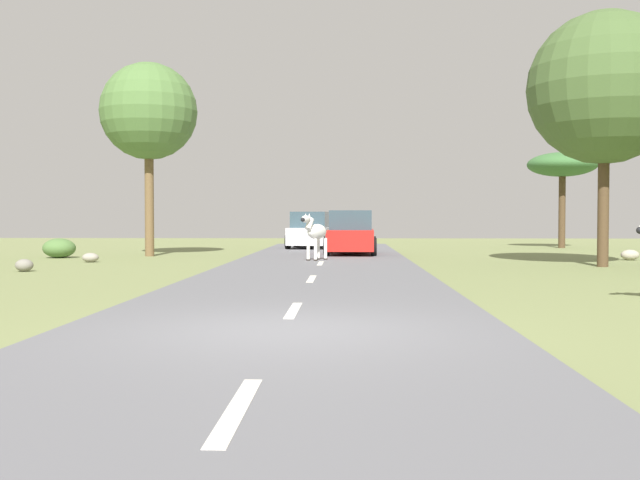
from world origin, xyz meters
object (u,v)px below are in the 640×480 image
Objects in this scene: bush_0 at (59,248)px; rock_3 at (90,258)px; tree_0 at (562,166)px; car_0 at (310,231)px; tree_1 at (605,88)px; tree_2 at (149,112)px; zebra_0 at (316,232)px; car_1 at (351,234)px; rock_0 at (630,255)px; rock_2 at (24,265)px.

bush_0 reaches higher than rock_3.
tree_0 is 23.98m from bush_0.
car_0 is 16.61m from tree_1.
rock_3 is (-6.91, -11.02, -0.69)m from car_0.
tree_1 is at bearing -20.24° from tree_2.
car_0 reaches higher than zebra_0.
bush_0 is (-9.02, -8.37, -0.48)m from car_0.
bush_0 is at bearing -166.65° from car_1.
bush_0 is (-18.61, 4.40, -5.07)m from tree_1.
car_1 is at bearing 6.73° from tree_2.
rock_0 is at bearing 5.71° from rock_3.
tree_2 is at bearing -126.10° from car_0.
zebra_0 is 2.51× the size of rock_0.
bush_0 is at bearing 128.47° from rock_3.
rock_2 is (-19.72, -17.00, -3.91)m from tree_0.
tree_2 is 11.79× the size of rock_0.
car_1 is 9.25m from tree_2.
tree_2 reaches higher than tree_0.
tree_0 is at bearing 24.90° from bush_0.
rock_0 is 1.29× the size of rock_2.
rock_2 is at bearing -98.83° from tree_2.
car_1 is 6.88× the size of rock_0.
tree_1 is 19.78m from bush_0.
zebra_0 is at bearing -82.09° from car_0.
zebra_0 is 0.21× the size of tree_1.
car_1 is 3.60× the size of bush_0.
car_0 is at bearing 109.12° from car_1.
tree_0 is 26.33m from rock_2.
car_1 is 0.58× the size of tree_2.
rock_3 is (-0.95, -3.99, -5.45)m from tree_2.
rock_2 is (-1.30, -8.36, -5.44)m from tree_2.
rock_2 is at bearing -75.89° from bush_0.
bush_0 is (-9.71, 2.14, -0.64)m from zebra_0.
tree_1 is at bearing -39.31° from car_1.
tree_2 is 18.66m from rock_0.
tree_0 reaches higher than bush_0.
car_0 is 0.94× the size of tree_0.
zebra_0 is 4.58m from car_1.
car_0 is 6.40m from car_1.
tree_1 is at bearing -168.25° from zebra_0.
tree_0 is at bearing 11.51° from car_0.
zebra_0 is 3.24× the size of rock_2.
car_1 is (1.23, 4.41, -0.16)m from zebra_0.
zebra_0 is 17.18m from tree_0.
rock_2 is (-16.84, -2.62, -5.26)m from tree_1.
zebra_0 is at bearing -103.94° from car_1.
rock_3 is at bearing -103.47° from tree_2.
zebra_0 is at bearing -173.00° from rock_0.
tree_2 is at bearing 159.76° from tree_1.
car_0 reaches higher than rock_0.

